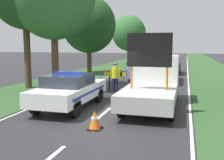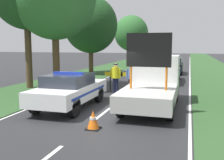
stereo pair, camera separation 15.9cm
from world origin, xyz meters
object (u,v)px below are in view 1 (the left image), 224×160
road_barrier (131,76)px  queued_car_wagon_maroon (143,61)px  queued_car_sedan_black (171,65)px  queued_car_van_white (153,58)px  police_car (70,90)px  traffic_cone_near_truck (95,120)px  roadside_tree_mid_right (89,25)px  work_truck (154,81)px  traffic_cone_centre_front (130,85)px  roadside_tree_near_left (129,33)px  police_officer (115,75)px  traffic_cone_near_police (167,89)px  queued_car_hatch_blue (165,72)px  pedestrian_civilian (131,76)px

road_barrier → queued_car_wagon_maroon: size_ratio=0.77×
queued_car_sedan_black → queued_car_van_white: (-3.32, 13.64, 0.02)m
police_car → traffic_cone_near_truck: bearing=-52.2°
roadside_tree_mid_right → work_truck: bearing=-56.9°
traffic_cone_centre_front → roadside_tree_near_left: roadside_tree_near_left is taller
police_officer → traffic_cone_near_police: police_officer is taller
traffic_cone_near_truck → roadside_tree_mid_right: size_ratio=0.09×
traffic_cone_near_police → queued_car_wagon_maroon: 18.41m
traffic_cone_centre_front → queued_car_wagon_maroon: bearing=96.2°
police_officer → queued_car_hatch_blue: 6.02m
police_officer → traffic_cone_centre_front: police_officer is taller
police_car → queued_car_sedan_black: 15.93m
queued_car_hatch_blue → roadside_tree_mid_right: (-7.37, 3.45, 3.89)m
work_truck → queued_car_van_white: work_truck is taller
traffic_cone_near_truck → queued_car_hatch_blue: bearing=83.8°
road_barrier → queued_car_hatch_blue: bearing=79.2°
police_car → traffic_cone_near_truck: police_car is taller
queued_car_hatch_blue → police_car: bearing=70.6°
traffic_cone_near_truck → queued_car_sedan_black: 18.17m
traffic_cone_near_police → pedestrian_civilian: bearing=-169.6°
road_barrier → traffic_cone_centre_front: 0.75m
queued_car_wagon_maroon → roadside_tree_near_left: 6.49m
road_barrier → police_officer: 0.99m
road_barrier → roadside_tree_mid_right: bearing=131.1°
road_barrier → queued_car_sedan_black: (1.69, 10.96, -0.17)m
queued_car_van_white → work_truck: bearing=96.8°
queued_car_hatch_blue → roadside_tree_near_left: size_ratio=0.67×
work_truck → queued_car_wagon_maroon: size_ratio=1.29×
road_barrier → police_officer: police_officer is taller
queued_car_hatch_blue → police_officer: bearing=66.3°
traffic_cone_near_police → roadside_tree_near_left: size_ratio=0.09×
police_car → queued_car_sedan_black: size_ratio=1.18×
queued_car_sedan_black → roadside_tree_mid_right: (-7.49, -2.50, 3.84)m
pedestrian_civilian → queued_car_wagon_maroon: (-2.14, 18.30, -0.24)m
road_barrier → roadside_tree_near_left: size_ratio=0.48×
police_officer → queued_car_van_white: 25.11m
queued_car_sedan_black → traffic_cone_near_truck: bearing=85.4°
queued_car_hatch_blue → queued_car_wagon_maroon: bearing=-74.1°
police_car → police_officer: size_ratio=2.76×
queued_car_sedan_black → roadside_tree_near_left: roadside_tree_near_left is taller
queued_car_van_white → queued_car_wagon_maroon: bearing=86.6°
pedestrian_civilian → queued_car_hatch_blue: 5.80m
traffic_cone_near_truck → queued_car_wagon_maroon: queued_car_wagon_maroon is taller
pedestrian_civilian → queued_car_van_white: (-1.73, 25.19, -0.19)m
queued_car_wagon_maroon → work_truck: bearing=100.2°
road_barrier → roadside_tree_near_left: bearing=109.1°
work_truck → police_officer: (-2.53, 2.51, -0.08)m
work_truck → traffic_cone_centre_front: 3.93m
roadside_tree_near_left → police_officer: bearing=-79.9°
queued_car_van_white → police_car: bearing=89.7°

